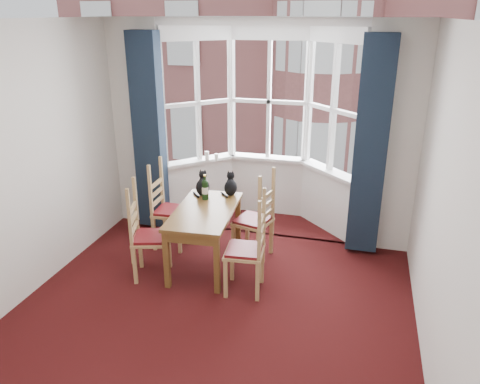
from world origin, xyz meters
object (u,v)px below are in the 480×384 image
(candle_tall, at_px, (207,156))
(candle_short, at_px, (216,157))
(chair_right_far, at_px, (259,223))
(dining_table, at_px, (205,218))
(chair_right_near, at_px, (253,252))
(cat_right, at_px, (231,186))
(wine_bottle, at_px, (205,189))
(chair_left_near, at_px, (143,238))
(cat_left, at_px, (203,185))
(chair_left_far, at_px, (164,211))

(candle_tall, height_order, candle_short, candle_tall)
(chair_right_far, bearing_deg, dining_table, -150.96)
(chair_right_near, relative_size, cat_right, 3.04)
(wine_bottle, bearing_deg, candle_short, 100.60)
(dining_table, distance_m, chair_left_near, 0.74)
(dining_table, relative_size, cat_left, 4.05)
(chair_left_far, bearing_deg, cat_right, 12.00)
(chair_left_near, relative_size, candle_tall, 7.12)
(chair_left_near, distance_m, chair_right_near, 1.27)
(cat_right, bearing_deg, wine_bottle, -138.55)
(chair_left_far, bearing_deg, candle_tall, 76.47)
(chair_right_far, bearing_deg, cat_right, 153.40)
(chair_left_near, relative_size, chair_left_far, 1.00)
(dining_table, relative_size, candle_short, 13.07)
(candle_tall, bearing_deg, chair_right_near, -58.13)
(chair_left_far, bearing_deg, chair_right_far, -1.50)
(cat_left, xyz_separation_m, candle_short, (-0.12, 0.95, 0.08))
(candle_tall, bearing_deg, cat_left, -74.50)
(cat_left, bearing_deg, candle_short, 97.40)
(chair_right_near, distance_m, candle_tall, 2.15)
(chair_right_far, bearing_deg, candle_tall, 134.10)
(dining_table, bearing_deg, candle_short, 102.06)
(dining_table, xyz_separation_m, chair_right_near, (0.68, -0.41, -0.14))
(cat_right, xyz_separation_m, candle_tall, (-0.59, 0.84, 0.10))
(chair_left_far, xyz_separation_m, cat_right, (0.84, 0.18, 0.36))
(chair_left_near, relative_size, cat_left, 2.92)
(chair_left_far, height_order, candle_short, candle_short)
(chair_left_near, xyz_separation_m, chair_left_far, (-0.08, 0.78, 0.00))
(wine_bottle, bearing_deg, chair_right_near, -43.05)
(wine_bottle, bearing_deg, cat_left, 119.79)
(dining_table, xyz_separation_m, cat_right, (0.16, 0.53, 0.22))
(dining_table, relative_size, chair_right_near, 1.39)
(dining_table, relative_size, chair_left_far, 1.39)
(cat_left, xyz_separation_m, wine_bottle, (0.08, -0.14, 0.02))
(dining_table, distance_m, chair_right_near, 0.81)
(cat_right, distance_m, candle_tall, 1.03)
(chair_right_near, relative_size, cat_left, 2.92)
(chair_left_far, relative_size, candle_tall, 7.12)
(cat_right, bearing_deg, chair_left_near, -128.43)
(dining_table, height_order, chair_right_far, chair_right_far)
(chair_left_far, height_order, cat_right, cat_right)
(chair_right_far, relative_size, candle_short, 9.40)
(chair_right_far, bearing_deg, cat_left, 170.63)
(dining_table, height_order, wine_bottle, wine_bottle)
(dining_table, height_order, chair_right_near, chair_right_near)
(dining_table, distance_m, candle_short, 1.46)
(cat_left, bearing_deg, candle_tall, 105.50)
(dining_table, distance_m, candle_tall, 1.47)
(chair_right_far, distance_m, cat_left, 0.85)
(dining_table, xyz_separation_m, chair_right_far, (0.58, 0.32, -0.14))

